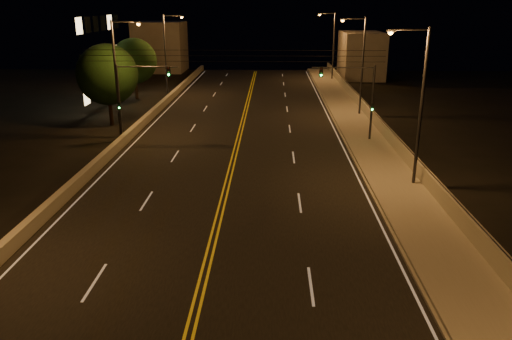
{
  "coord_description": "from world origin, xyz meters",
  "views": [
    {
      "loc": [
        2.81,
        -7.49,
        11.06
      ],
      "look_at": [
        2.0,
        18.0,
        2.5
      ],
      "focal_mm": 35.0,
      "sensor_mm": 36.0,
      "label": 1
    }
  ],
  "objects_px": {
    "streetlight_3": "(332,42)",
    "tree_1": "(107,69)",
    "traffic_signal_left": "(130,93)",
    "streetlight_2": "(360,61)",
    "tree_0": "(107,75)",
    "streetlight_5": "(119,72)",
    "streetlight_1": "(418,99)",
    "tree_2": "(134,61)",
    "streetlight_6": "(167,50)",
    "traffic_signal_right": "(361,95)"
  },
  "relations": [
    {
      "from": "tree_2",
      "to": "traffic_signal_right",
      "type": "bearing_deg",
      "value": -38.91
    },
    {
      "from": "traffic_signal_right",
      "to": "tree_1",
      "type": "distance_m",
      "value": 27.74
    },
    {
      "from": "streetlight_5",
      "to": "tree_1",
      "type": "height_order",
      "value": "streetlight_5"
    },
    {
      "from": "streetlight_1",
      "to": "traffic_signal_left",
      "type": "bearing_deg",
      "value": 152.41
    },
    {
      "from": "streetlight_5",
      "to": "tree_1",
      "type": "relative_size",
      "value": 1.38
    },
    {
      "from": "tree_2",
      "to": "tree_1",
      "type": "bearing_deg",
      "value": -100.62
    },
    {
      "from": "streetlight_3",
      "to": "tree_1",
      "type": "relative_size",
      "value": 1.38
    },
    {
      "from": "streetlight_5",
      "to": "traffic_signal_left",
      "type": "relative_size",
      "value": 1.54
    },
    {
      "from": "streetlight_6",
      "to": "traffic_signal_right",
      "type": "bearing_deg",
      "value": -46.64
    },
    {
      "from": "streetlight_2",
      "to": "streetlight_5",
      "type": "bearing_deg",
      "value": -157.1
    },
    {
      "from": "streetlight_2",
      "to": "traffic_signal_left",
      "type": "xyz_separation_m",
      "value": [
        -20.36,
        -10.06,
        -1.6
      ]
    },
    {
      "from": "traffic_signal_right",
      "to": "traffic_signal_left",
      "type": "xyz_separation_m",
      "value": [
        -18.85,
        0.0,
        0.0
      ]
    },
    {
      "from": "streetlight_6",
      "to": "traffic_signal_left",
      "type": "relative_size",
      "value": 1.54
    },
    {
      "from": "streetlight_1",
      "to": "streetlight_6",
      "type": "xyz_separation_m",
      "value": [
        -21.47,
        31.78,
        0.0
      ]
    },
    {
      "from": "streetlight_1",
      "to": "streetlight_5",
      "type": "relative_size",
      "value": 1.0
    },
    {
      "from": "streetlight_5",
      "to": "traffic_signal_right",
      "type": "distance_m",
      "value": 20.05
    },
    {
      "from": "streetlight_1",
      "to": "streetlight_2",
      "type": "xyz_separation_m",
      "value": [
        0.0,
        20.7,
        0.0
      ]
    },
    {
      "from": "streetlight_3",
      "to": "streetlight_1",
      "type": "bearing_deg",
      "value": -90.0
    },
    {
      "from": "streetlight_3",
      "to": "traffic_signal_right",
      "type": "relative_size",
      "value": 1.54
    },
    {
      "from": "streetlight_2",
      "to": "tree_0",
      "type": "height_order",
      "value": "streetlight_2"
    },
    {
      "from": "streetlight_5",
      "to": "tree_2",
      "type": "bearing_deg",
      "value": 101.25
    },
    {
      "from": "streetlight_6",
      "to": "traffic_signal_right",
      "type": "height_order",
      "value": "streetlight_6"
    },
    {
      "from": "traffic_signal_left",
      "to": "tree_1",
      "type": "distance_m",
      "value": 13.82
    },
    {
      "from": "tree_0",
      "to": "tree_2",
      "type": "relative_size",
      "value": 1.05
    },
    {
      "from": "tree_2",
      "to": "traffic_signal_left",
      "type": "bearing_deg",
      "value": -76.13
    },
    {
      "from": "streetlight_5",
      "to": "traffic_signal_left",
      "type": "height_order",
      "value": "streetlight_5"
    },
    {
      "from": "streetlight_1",
      "to": "streetlight_6",
      "type": "distance_m",
      "value": 38.35
    },
    {
      "from": "traffic_signal_left",
      "to": "streetlight_3",
      "type": "bearing_deg",
      "value": 59.77
    },
    {
      "from": "streetlight_1",
      "to": "streetlight_5",
      "type": "xyz_separation_m",
      "value": [
        -21.47,
        11.63,
        0.0
      ]
    },
    {
      "from": "streetlight_2",
      "to": "streetlight_3",
      "type": "xyz_separation_m",
      "value": [
        0.0,
        24.88,
        0.0
      ]
    },
    {
      "from": "traffic_signal_right",
      "to": "tree_0",
      "type": "relative_size",
      "value": 0.84
    },
    {
      "from": "streetlight_5",
      "to": "traffic_signal_left",
      "type": "xyz_separation_m",
      "value": [
        1.11,
        -0.99,
        -1.6
      ]
    },
    {
      "from": "streetlight_2",
      "to": "tree_2",
      "type": "xyz_separation_m",
      "value": [
        -25.06,
        8.94,
        -1.06
      ]
    },
    {
      "from": "tree_1",
      "to": "tree_2",
      "type": "bearing_deg",
      "value": 79.38
    },
    {
      "from": "streetlight_1",
      "to": "traffic_signal_right",
      "type": "height_order",
      "value": "streetlight_1"
    },
    {
      "from": "streetlight_3",
      "to": "streetlight_5",
      "type": "bearing_deg",
      "value": -122.31
    },
    {
      "from": "streetlight_6",
      "to": "streetlight_2",
      "type": "bearing_deg",
      "value": -27.29
    },
    {
      "from": "streetlight_3",
      "to": "tree_2",
      "type": "height_order",
      "value": "streetlight_3"
    },
    {
      "from": "traffic_signal_right",
      "to": "tree_1",
      "type": "height_order",
      "value": "tree_1"
    },
    {
      "from": "streetlight_2",
      "to": "streetlight_5",
      "type": "distance_m",
      "value": 23.31
    },
    {
      "from": "streetlight_1",
      "to": "streetlight_3",
      "type": "relative_size",
      "value": 1.0
    },
    {
      "from": "streetlight_3",
      "to": "tree_0",
      "type": "height_order",
      "value": "streetlight_3"
    },
    {
      "from": "tree_0",
      "to": "streetlight_5",
      "type": "bearing_deg",
      "value": -61.14
    },
    {
      "from": "tree_0",
      "to": "streetlight_3",
      "type": "bearing_deg",
      "value": 50.91
    },
    {
      "from": "tree_1",
      "to": "tree_2",
      "type": "xyz_separation_m",
      "value": [
        1.22,
        6.52,
        0.09
      ]
    },
    {
      "from": "streetlight_6",
      "to": "streetlight_3",
      "type": "bearing_deg",
      "value": 32.73
    },
    {
      "from": "traffic_signal_left",
      "to": "tree_1",
      "type": "bearing_deg",
      "value": 115.37
    },
    {
      "from": "streetlight_6",
      "to": "traffic_signal_right",
      "type": "xyz_separation_m",
      "value": [
        19.96,
        -21.14,
        -1.6
      ]
    },
    {
      "from": "streetlight_1",
      "to": "tree_1",
      "type": "xyz_separation_m",
      "value": [
        -26.28,
        23.12,
        -1.15
      ]
    },
    {
      "from": "streetlight_1",
      "to": "streetlight_2",
      "type": "height_order",
      "value": "same"
    }
  ]
}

